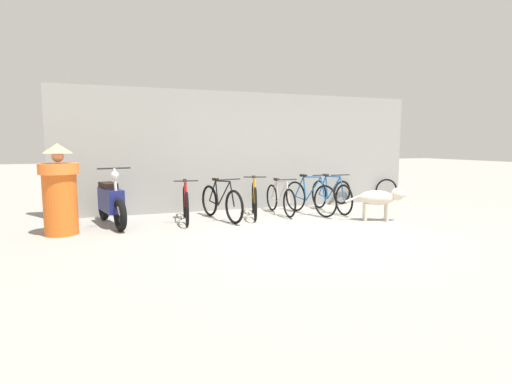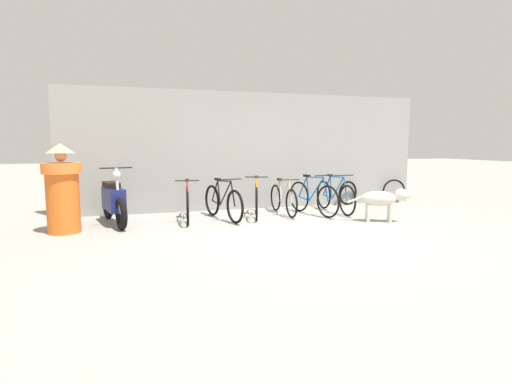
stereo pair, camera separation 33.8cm
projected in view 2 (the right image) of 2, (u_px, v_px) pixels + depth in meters
The scene contains 13 objects.
ground_plane at pixel (310, 238), 6.54m from camera, with size 60.00×60.00×0.00m, color gray.
shop_wall_back at pixel (253, 151), 9.51m from camera, with size 8.64×0.20×2.74m.
bicycle_0 at pixel (187, 203), 8.02m from camera, with size 0.46×1.64×0.85m.
bicycle_1 at pixel (223, 202), 8.15m from camera, with size 0.54×1.66×0.86m.
bicycle_2 at pixel (256, 200), 8.47m from camera, with size 0.58×1.58×0.89m.
bicycle_3 at pixel (283, 199), 8.77m from camera, with size 0.46×1.57×0.80m.
bicycle_4 at pixel (313, 198), 8.71m from camera, with size 0.54×1.62×0.90m.
bicycle_5 at pixel (335, 196), 9.03m from camera, with size 0.46×1.75×0.88m.
motorcycle at pixel (114, 201), 7.65m from camera, with size 0.64×1.81×1.12m.
stray_dog at pixel (383, 199), 7.87m from camera, with size 1.12×0.63×0.67m.
person_in_robes at pixel (62, 189), 6.87m from camera, with size 0.88×0.88×1.55m.
spare_tire_left at pixel (394, 191), 10.52m from camera, with size 0.61×0.17×0.62m.
spare_tire_right at pixel (348, 193), 10.12m from camera, with size 0.61×0.20×0.61m.
Camera 2 is at (-2.74, -5.85, 1.53)m, focal length 28.00 mm.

